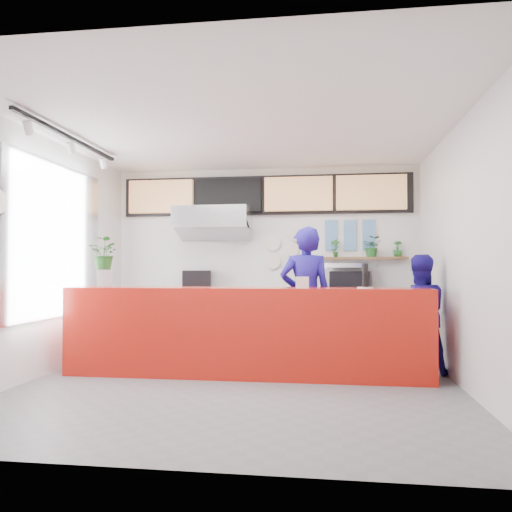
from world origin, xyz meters
The scene contains 43 objects.
floor centered at (0.00, 0.00, 0.00)m, with size 5.00×5.00×0.00m, color slate.
ceiling centered at (0.00, 0.00, 3.00)m, with size 5.00×5.00×0.00m, color silver.
wall_back centered at (0.00, 2.50, 1.50)m, with size 5.00×5.00×0.00m, color white.
wall_left centered at (-2.50, 0.00, 1.50)m, with size 5.00×5.00×0.00m, color white.
wall_right centered at (2.50, 0.00, 1.50)m, with size 5.00×5.00×0.00m, color white.
service_counter centered at (0.00, 0.40, 0.55)m, with size 4.50×0.60×1.10m, color #B8170D.
cream_band centered at (0.00, 2.49, 2.60)m, with size 5.00×0.02×0.80m, color beige.
prep_bench centered at (-0.80, 2.20, 0.45)m, with size 1.80×0.60×0.90m, color #B2B5BA.
panini_oven centered at (-1.08, 2.20, 1.10)m, with size 0.45×0.45×0.40m, color black.
extraction_hood centered at (-0.80, 2.15, 2.15)m, with size 1.20×0.70×0.35m, color #B2B5BA.
hood_lip centered at (-0.80, 2.15, 1.95)m, with size 1.20×0.70×0.08m, color #B2B5BA.
right_bench centered at (1.50, 2.20, 0.45)m, with size 1.80×0.60×0.90m, color #B2B5BA.
espresso_machine centered at (1.40, 2.20, 1.10)m, with size 0.61×0.43×0.39m, color black.
espresso_tray centered at (1.40, 2.20, 1.38)m, with size 0.72×0.50×0.07m, color #A2A3A9.
herb_shelf centered at (1.60, 2.40, 1.50)m, with size 1.40×0.18×0.04m, color brown.
menu_board_far_left centered at (-1.75, 2.38, 2.55)m, with size 1.10×0.10×0.55m, color tan.
menu_board_mid_left centered at (-0.59, 2.38, 2.55)m, with size 1.10×0.10×0.55m, color black.
menu_board_mid_right centered at (0.57, 2.38, 2.55)m, with size 1.10×0.10×0.55m, color tan.
menu_board_far_right centered at (1.73, 2.38, 2.55)m, with size 1.10×0.10×0.55m, color tan.
soffit centered at (0.00, 2.46, 2.55)m, with size 4.80×0.04×0.65m, color black.
window_pane centered at (-2.47, 0.30, 1.70)m, with size 0.04×2.20×1.90m, color silver.
window_frame centered at (-2.45, 0.30, 1.70)m, with size 0.03×2.30×2.00m, color #B2B5BA.
track_rail centered at (-2.10, 0.00, 2.94)m, with size 0.05×2.40×0.04m, color black.
dec_plate_a centered at (0.15, 2.47, 1.75)m, with size 0.24×0.24×0.03m, color silver.
dec_plate_b centered at (0.45, 2.47, 1.65)m, with size 0.24×0.24×0.03m, color silver.
dec_plate_c centered at (0.15, 2.47, 1.45)m, with size 0.24×0.24×0.03m, color silver.
dec_plate_d centered at (0.50, 2.47, 1.90)m, with size 0.24×0.24×0.03m, color silver.
photo_frame_a centered at (1.10, 2.48, 2.00)m, with size 0.20×0.02×0.25m, color #598CBF.
photo_frame_b centered at (1.40, 2.48, 2.00)m, with size 0.20×0.02×0.25m, color #598CBF.
photo_frame_c centered at (1.70, 2.48, 2.00)m, with size 0.20×0.02×0.25m, color #598CBF.
photo_frame_d centered at (1.10, 2.48, 1.75)m, with size 0.20×0.02×0.25m, color #598CBF.
photo_frame_e centered at (1.40, 2.48, 1.75)m, with size 0.20×0.02×0.25m, color #598CBF.
photo_frame_f centered at (1.70, 2.48, 1.75)m, with size 0.20×0.02×0.25m, color #598CBF.
staff_center centered at (0.73, 0.98, 0.95)m, with size 0.69×0.45×1.89m, color navy.
staff_right centered at (2.19, 0.87, 0.76)m, with size 0.74×0.57×1.52m, color navy.
herb_a centered at (1.16, 2.40, 1.67)m, with size 0.15×0.11×0.29m, color #205C21.
herb_c centered at (1.75, 2.40, 1.68)m, with size 0.30×0.26×0.33m, color #205C21.
herb_d centered at (2.14, 2.40, 1.65)m, with size 0.14×0.13×0.26m, color #205C21.
glass_vase centered at (-1.84, 0.40, 1.22)m, with size 0.20×0.20×0.24m, color silver.
basil_vase centered at (-1.84, 0.40, 1.53)m, with size 0.38×0.33×0.43m, color #205C21.
napkin_holder centered at (0.72, 0.34, 1.17)m, with size 0.16×0.10×0.14m, color silver.
white_plate centered at (1.47, 0.34, 1.11)m, with size 0.19×0.19×0.01m, color silver.
pepper_mill centered at (1.47, 0.34, 1.26)m, with size 0.07×0.07×0.28m, color black.
Camera 1 is at (0.97, -5.74, 1.35)m, focal length 35.00 mm.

